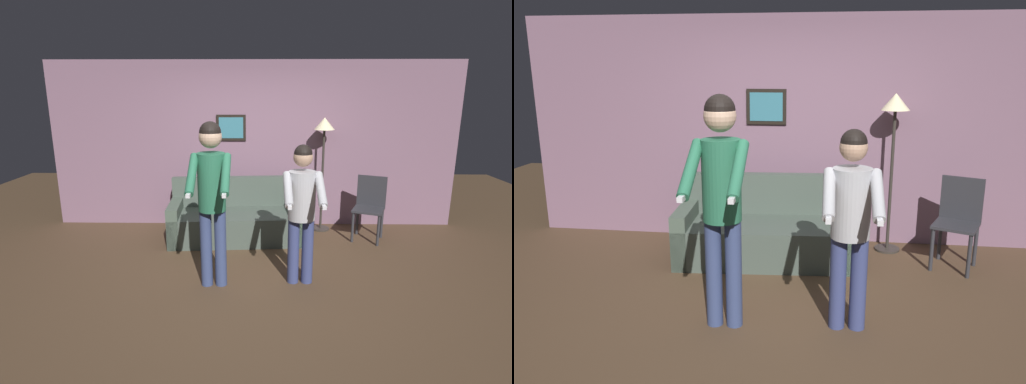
% 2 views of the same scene
% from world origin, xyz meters
% --- Properties ---
extents(ground_plane, '(12.00, 12.00, 0.00)m').
position_xyz_m(ground_plane, '(0.00, 0.00, 0.00)').
color(ground_plane, '#4D3826').
extents(back_wall_assembly, '(6.40, 0.09, 2.60)m').
position_xyz_m(back_wall_assembly, '(-0.00, 2.00, 1.30)').
color(back_wall_assembly, slate).
rests_on(back_wall_assembly, ground_plane).
extents(couch, '(1.96, 0.99, 0.87)m').
position_xyz_m(couch, '(-0.25, 1.31, 0.28)').
color(couch, '#475349').
rests_on(couch, ground_plane).
extents(torchiere_lamp, '(0.31, 0.31, 1.76)m').
position_xyz_m(torchiere_lamp, '(1.07, 1.72, 1.43)').
color(torchiere_lamp, '#332D28').
rests_on(torchiere_lamp, ground_plane).
extents(person_standing_left, '(0.44, 0.70, 1.84)m').
position_xyz_m(person_standing_left, '(-0.40, -0.19, 1.14)').
color(person_standing_left, '#364471').
rests_on(person_standing_left, ground_plane).
extents(person_standing_right, '(0.44, 0.64, 1.60)m').
position_xyz_m(person_standing_right, '(0.58, -0.10, 0.95)').
color(person_standing_right, navy).
rests_on(person_standing_right, ground_plane).
extents(dining_chair_distant, '(0.55, 0.55, 0.93)m').
position_xyz_m(dining_chair_distant, '(1.72, 1.35, 0.53)').
color(dining_chair_distant, '#2D2D33').
rests_on(dining_chair_distant, ground_plane).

